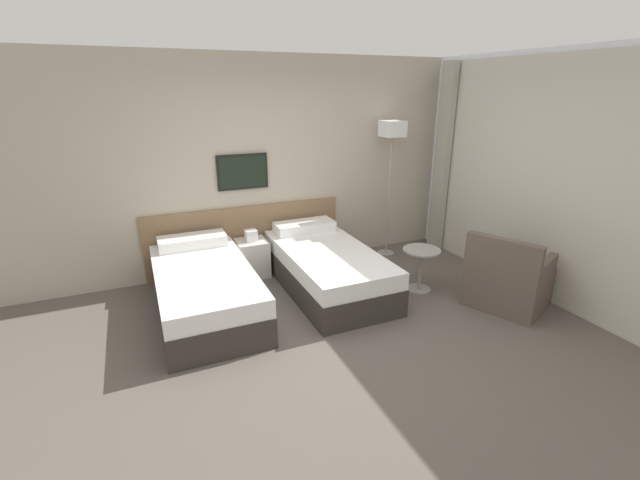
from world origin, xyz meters
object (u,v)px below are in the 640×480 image
at_px(floor_lamp, 392,140).
at_px(armchair, 507,281).
at_px(bed_near_window, 327,268).
at_px(side_table, 421,262).
at_px(bed_near_door, 205,289).
at_px(nightstand, 252,257).

bearing_deg(floor_lamp, armchair, -78.96).
distance_m(bed_near_window, side_table, 1.12).
xyz_separation_m(bed_near_door, floor_lamp, (2.71, 0.69, 1.37)).
height_order(bed_near_window, side_table, bed_near_window).
relative_size(bed_near_door, nightstand, 3.18).
height_order(floor_lamp, armchair, floor_lamp).
xyz_separation_m(floor_lamp, side_table, (-0.27, -1.18, -1.27)).
bearing_deg(bed_near_door, nightstand, 45.32).
distance_m(bed_near_window, floor_lamp, 1.99).
bearing_deg(bed_near_window, side_table, -26.29).
bearing_deg(floor_lamp, bed_near_door, -165.68).
distance_m(nightstand, floor_lamp, 2.42).
xyz_separation_m(bed_near_door, bed_near_window, (1.43, 0.00, 0.00)).
bearing_deg(armchair, bed_near_door, 44.77).
relative_size(bed_near_window, nightstand, 3.18).
height_order(bed_near_door, side_table, bed_near_door).
relative_size(bed_near_window, side_table, 3.74).
height_order(nightstand, floor_lamp, floor_lamp).
bearing_deg(armchair, side_table, 18.46).
bearing_deg(armchair, floor_lamp, -12.96).
distance_m(floor_lamp, armchair, 2.35).
bearing_deg(bed_near_door, bed_near_window, 0.00).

